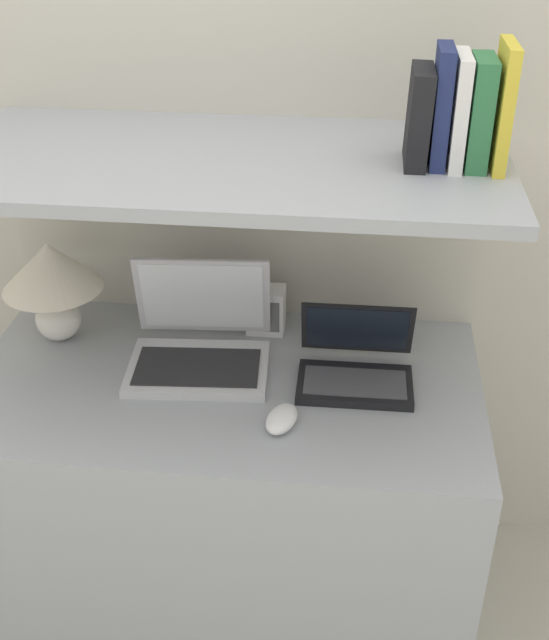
{
  "coord_description": "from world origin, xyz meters",
  "views": [
    {
      "loc": [
        0.29,
        -1.18,
        1.81
      ],
      "look_at": [
        0.12,
        0.33,
        0.91
      ],
      "focal_mm": 45.0,
      "sensor_mm": 36.0,
      "label": 1
    }
  ],
  "objects_px": {
    "laptop_large": "(200,344)",
    "computer_mouse": "(282,419)",
    "book_white": "(458,111)",
    "book_navy": "(441,107)",
    "book_black": "(419,117)",
    "table_lamp": "(51,275)",
    "book_green": "(479,113)",
    "laptop_small": "(356,365)",
    "router_box": "(266,310)",
    "book_yellow": "(502,106)"
  },
  "relations": [
    {
      "from": "router_box",
      "to": "book_white",
      "type": "xyz_separation_m",
      "value": [
        0.4,
        -0.16,
        0.57
      ]
    },
    {
      "from": "computer_mouse",
      "to": "router_box",
      "type": "distance_m",
      "value": 0.4
    },
    {
      "from": "laptop_large",
      "to": "book_yellow",
      "type": "xyz_separation_m",
      "value": [
        0.62,
        0.0,
        0.59
      ]
    },
    {
      "from": "laptop_small",
      "to": "book_navy",
      "type": "relative_size",
      "value": 1.15
    },
    {
      "from": "book_yellow",
      "to": "book_black",
      "type": "height_order",
      "value": "book_yellow"
    },
    {
      "from": "router_box",
      "to": "book_navy",
      "type": "relative_size",
      "value": 0.52
    },
    {
      "from": "book_navy",
      "to": "book_black",
      "type": "distance_m",
      "value": 0.05
    },
    {
      "from": "table_lamp",
      "to": "computer_mouse",
      "type": "bearing_deg",
      "value": -26.28
    },
    {
      "from": "router_box",
      "to": "book_black",
      "type": "bearing_deg",
      "value": -26.44
    },
    {
      "from": "table_lamp",
      "to": "laptop_small",
      "type": "relative_size",
      "value": 0.99
    },
    {
      "from": "book_navy",
      "to": "book_black",
      "type": "relative_size",
      "value": 1.21
    },
    {
      "from": "book_white",
      "to": "book_navy",
      "type": "bearing_deg",
      "value": 180.0
    },
    {
      "from": "laptop_large",
      "to": "computer_mouse",
      "type": "bearing_deg",
      "value": -45.57
    },
    {
      "from": "router_box",
      "to": "book_green",
      "type": "xyz_separation_m",
      "value": [
        0.44,
        -0.16,
        0.57
      ]
    },
    {
      "from": "router_box",
      "to": "book_green",
      "type": "bearing_deg",
      "value": -20.18
    },
    {
      "from": "book_yellow",
      "to": "book_white",
      "type": "xyz_separation_m",
      "value": [
        -0.08,
        0.0,
        -0.01
      ]
    },
    {
      "from": "book_green",
      "to": "book_navy",
      "type": "xyz_separation_m",
      "value": [
        -0.07,
        0.0,
        0.01
      ]
    },
    {
      "from": "book_white",
      "to": "book_green",
      "type": "bearing_deg",
      "value": 0.0
    },
    {
      "from": "book_yellow",
      "to": "book_navy",
      "type": "distance_m",
      "value": 0.12
    },
    {
      "from": "computer_mouse",
      "to": "book_green",
      "type": "bearing_deg",
      "value": 32.22
    },
    {
      "from": "table_lamp",
      "to": "book_white",
      "type": "xyz_separation_m",
      "value": [
        0.91,
        -0.07,
        0.45
      ]
    },
    {
      "from": "laptop_large",
      "to": "computer_mouse",
      "type": "distance_m",
      "value": 0.32
    },
    {
      "from": "table_lamp",
      "to": "book_navy",
      "type": "height_order",
      "value": "book_navy"
    },
    {
      "from": "laptop_small",
      "to": "book_green",
      "type": "relative_size",
      "value": 1.25
    },
    {
      "from": "book_black",
      "to": "table_lamp",
      "type": "bearing_deg",
      "value": 175.5
    },
    {
      "from": "book_green",
      "to": "book_white",
      "type": "bearing_deg",
      "value": 180.0
    },
    {
      "from": "table_lamp",
      "to": "computer_mouse",
      "type": "xyz_separation_m",
      "value": [
        0.59,
        -0.29,
        -0.16
      ]
    },
    {
      "from": "table_lamp",
      "to": "laptop_small",
      "type": "height_order",
      "value": "table_lamp"
    },
    {
      "from": "table_lamp",
      "to": "book_navy",
      "type": "relative_size",
      "value": 1.14
    },
    {
      "from": "laptop_large",
      "to": "book_yellow",
      "type": "distance_m",
      "value": 0.86
    },
    {
      "from": "router_box",
      "to": "book_white",
      "type": "relative_size",
      "value": 0.55
    },
    {
      "from": "computer_mouse",
      "to": "book_green",
      "type": "distance_m",
      "value": 0.74
    },
    {
      "from": "book_green",
      "to": "book_navy",
      "type": "distance_m",
      "value": 0.07
    },
    {
      "from": "table_lamp",
      "to": "book_navy",
      "type": "bearing_deg",
      "value": -4.29
    },
    {
      "from": "computer_mouse",
      "to": "book_yellow",
      "type": "xyz_separation_m",
      "value": [
        0.4,
        0.23,
        0.62
      ]
    },
    {
      "from": "laptop_large",
      "to": "book_green",
      "type": "relative_size",
      "value": 1.63
    },
    {
      "from": "laptop_large",
      "to": "book_green",
      "type": "distance_m",
      "value": 0.82
    },
    {
      "from": "router_box",
      "to": "book_green",
      "type": "relative_size",
      "value": 0.56
    },
    {
      "from": "laptop_small",
      "to": "table_lamp",
      "type": "bearing_deg",
      "value": 172.37
    },
    {
      "from": "laptop_small",
      "to": "computer_mouse",
      "type": "xyz_separation_m",
      "value": [
        -0.15,
        -0.19,
        -0.02
      ]
    },
    {
      "from": "laptop_large",
      "to": "computer_mouse",
      "type": "relative_size",
      "value": 2.95
    },
    {
      "from": "computer_mouse",
      "to": "book_black",
      "type": "xyz_separation_m",
      "value": [
        0.24,
        0.23,
        0.59
      ]
    },
    {
      "from": "router_box",
      "to": "book_yellow",
      "type": "xyz_separation_m",
      "value": [
        0.49,
        -0.16,
        0.58
      ]
    },
    {
      "from": "book_green",
      "to": "book_yellow",
      "type": "bearing_deg",
      "value": 0.0
    },
    {
      "from": "book_black",
      "to": "book_green",
      "type": "bearing_deg",
      "value": 0.0
    },
    {
      "from": "table_lamp",
      "to": "router_box",
      "type": "height_order",
      "value": "table_lamp"
    },
    {
      "from": "book_navy",
      "to": "computer_mouse",
      "type": "bearing_deg",
      "value": -141.54
    },
    {
      "from": "computer_mouse",
      "to": "book_black",
      "type": "distance_m",
      "value": 0.68
    },
    {
      "from": "laptop_small",
      "to": "router_box",
      "type": "bearing_deg",
      "value": 139.93
    },
    {
      "from": "computer_mouse",
      "to": "book_navy",
      "type": "relative_size",
      "value": 0.51
    }
  ]
}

